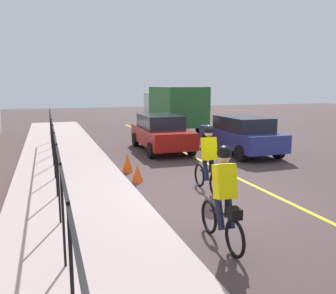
{
  "coord_description": "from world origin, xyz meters",
  "views": [
    {
      "loc": [
        -7.91,
        3.95,
        2.84
      ],
      "look_at": [
        2.21,
        0.49,
        1.0
      ],
      "focal_mm": 38.06,
      "sensor_mm": 36.0,
      "label": 1
    }
  ],
  "objects_px": {
    "parked_sedan_rear": "(161,132)",
    "traffic_cone_far": "(127,163)",
    "box_truck_background": "(173,106)",
    "patrol_sedan": "(241,134)",
    "traffic_cone_near": "(137,173)",
    "cyclist_lead": "(209,159)",
    "cyclist_follow": "(224,197)"
  },
  "relations": [
    {
      "from": "parked_sedan_rear",
      "to": "traffic_cone_far",
      "type": "height_order",
      "value": "parked_sedan_rear"
    },
    {
      "from": "parked_sedan_rear",
      "to": "box_truck_background",
      "type": "bearing_deg",
      "value": 157.66
    },
    {
      "from": "patrol_sedan",
      "to": "box_truck_background",
      "type": "xyz_separation_m",
      "value": [
        8.43,
        0.01,
        0.73
      ]
    },
    {
      "from": "traffic_cone_far",
      "to": "parked_sedan_rear",
      "type": "bearing_deg",
      "value": -33.58
    },
    {
      "from": "patrol_sedan",
      "to": "traffic_cone_far",
      "type": "relative_size",
      "value": 6.88
    },
    {
      "from": "parked_sedan_rear",
      "to": "traffic_cone_near",
      "type": "xyz_separation_m",
      "value": [
        -4.74,
        2.26,
        -0.56
      ]
    },
    {
      "from": "patrol_sedan",
      "to": "box_truck_background",
      "type": "relative_size",
      "value": 0.65
    },
    {
      "from": "box_truck_background",
      "to": "traffic_cone_far",
      "type": "xyz_separation_m",
      "value": [
        -10.11,
        5.24,
        -1.23
      ]
    },
    {
      "from": "parked_sedan_rear",
      "to": "box_truck_background",
      "type": "distance_m",
      "value": 7.34
    },
    {
      "from": "cyclist_lead",
      "to": "parked_sedan_rear",
      "type": "height_order",
      "value": "cyclist_lead"
    },
    {
      "from": "parked_sedan_rear",
      "to": "patrol_sedan",
      "type": "bearing_deg",
      "value": 61.04
    },
    {
      "from": "cyclist_follow",
      "to": "traffic_cone_near",
      "type": "xyz_separation_m",
      "value": [
        4.72,
        0.39,
        -0.64
      ]
    },
    {
      "from": "patrol_sedan",
      "to": "parked_sedan_rear",
      "type": "xyz_separation_m",
      "value": [
        1.76,
        2.98,
        0.0
      ]
    },
    {
      "from": "traffic_cone_far",
      "to": "traffic_cone_near",
      "type": "bearing_deg",
      "value": -179.21
    },
    {
      "from": "cyclist_lead",
      "to": "cyclist_follow",
      "type": "xyz_separation_m",
      "value": [
        -3.05,
        1.14,
        0.0
      ]
    },
    {
      "from": "cyclist_lead",
      "to": "traffic_cone_near",
      "type": "distance_m",
      "value": 2.36
    },
    {
      "from": "parked_sedan_rear",
      "to": "traffic_cone_near",
      "type": "height_order",
      "value": "parked_sedan_rear"
    },
    {
      "from": "box_truck_background",
      "to": "parked_sedan_rear",
      "type": "bearing_deg",
      "value": 158.05
    },
    {
      "from": "cyclist_follow",
      "to": "traffic_cone_near",
      "type": "bearing_deg",
      "value": 6.01
    },
    {
      "from": "patrol_sedan",
      "to": "box_truck_background",
      "type": "distance_m",
      "value": 8.46
    },
    {
      "from": "cyclist_follow",
      "to": "traffic_cone_far",
      "type": "distance_m",
      "value": 6.07
    },
    {
      "from": "box_truck_background",
      "to": "traffic_cone_far",
      "type": "height_order",
      "value": "box_truck_background"
    },
    {
      "from": "box_truck_background",
      "to": "traffic_cone_near",
      "type": "height_order",
      "value": "box_truck_background"
    },
    {
      "from": "cyclist_follow",
      "to": "parked_sedan_rear",
      "type": "xyz_separation_m",
      "value": [
        9.46,
        -1.87,
        -0.09
      ]
    },
    {
      "from": "box_truck_background",
      "to": "traffic_cone_near",
      "type": "distance_m",
      "value": 12.62
    },
    {
      "from": "traffic_cone_far",
      "to": "cyclist_lead",
      "type": "bearing_deg",
      "value": -152.45
    },
    {
      "from": "cyclist_lead",
      "to": "parked_sedan_rear",
      "type": "xyz_separation_m",
      "value": [
        6.42,
        -0.73,
        -0.09
      ]
    },
    {
      "from": "cyclist_follow",
      "to": "parked_sedan_rear",
      "type": "bearing_deg",
      "value": -9.93
    },
    {
      "from": "cyclist_lead",
      "to": "traffic_cone_near",
      "type": "bearing_deg",
      "value": 43.83
    },
    {
      "from": "cyclist_follow",
      "to": "traffic_cone_near",
      "type": "height_order",
      "value": "cyclist_follow"
    },
    {
      "from": "cyclist_follow",
      "to": "box_truck_background",
      "type": "bearing_deg",
      "value": -15.42
    },
    {
      "from": "cyclist_follow",
      "to": "traffic_cone_near",
      "type": "distance_m",
      "value": 4.78
    }
  ]
}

